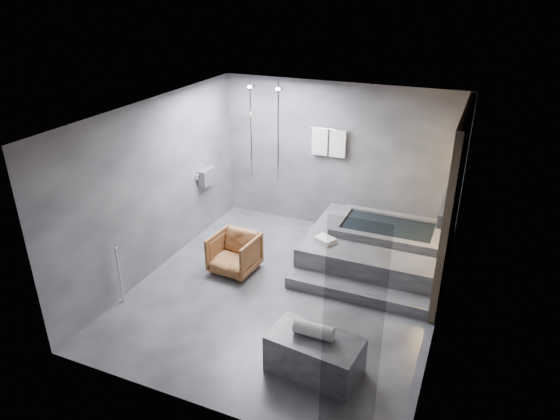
% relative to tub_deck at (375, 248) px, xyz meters
% --- Properties ---
extents(room, '(5.00, 5.04, 2.82)m').
position_rel_tub_deck_xyz_m(room, '(-0.65, -1.21, 1.48)').
color(room, '#2F2F31').
rests_on(room, ground).
extents(tub_deck, '(2.20, 2.00, 0.50)m').
position_rel_tub_deck_xyz_m(tub_deck, '(0.00, 0.00, 0.00)').
color(tub_deck, '#343436').
rests_on(tub_deck, ground).
extents(tub_step, '(2.20, 0.36, 0.18)m').
position_rel_tub_deck_xyz_m(tub_step, '(0.00, -1.18, -0.16)').
color(tub_step, '#343436').
rests_on(tub_step, ground).
extents(concrete_bench, '(1.18, 0.75, 0.50)m').
position_rel_tub_deck_xyz_m(concrete_bench, '(-0.06, -2.91, 0.00)').
color(concrete_bench, '#2F3032').
rests_on(concrete_bench, ground).
extents(driftwood_chair, '(0.75, 0.77, 0.66)m').
position_rel_tub_deck_xyz_m(driftwood_chair, '(-2.06, -1.21, 0.08)').
color(driftwood_chair, '#4D2A13').
rests_on(driftwood_chair, ground).
extents(rolled_towel, '(0.49, 0.18, 0.18)m').
position_rel_tub_deck_xyz_m(rolled_towel, '(-0.10, -2.88, 0.34)').
color(rolled_towel, silver).
rests_on(rolled_towel, concrete_bench).
extents(deck_towel, '(0.38, 0.33, 0.08)m').
position_rel_tub_deck_xyz_m(deck_towel, '(-0.72, -0.57, 0.29)').
color(deck_towel, silver).
rests_on(deck_towel, tub_deck).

